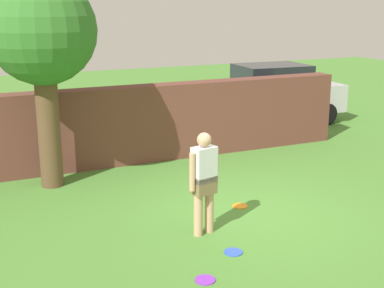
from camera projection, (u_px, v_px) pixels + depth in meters
ground_plane at (246, 212)px, 9.19m from camera, size 40.00×40.00×0.00m
brick_wall at (103, 128)px, 11.55m from camera, size 11.77×0.50×1.72m
tree at (42, 35)px, 9.76m from camera, size 2.02×2.02×4.00m
person at (204, 179)px, 8.10m from camera, size 0.53×0.30×1.62m
car at (271, 94)px, 15.74m from camera, size 4.29×2.12×1.72m
frisbee_orange at (240, 206)px, 9.42m from camera, size 0.27×0.27×0.02m
frisbee_blue at (233, 252)px, 7.69m from camera, size 0.27×0.27×0.02m
frisbee_purple at (205, 280)px, 6.92m from camera, size 0.27×0.27×0.02m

